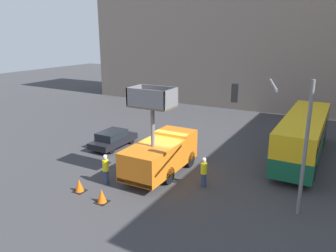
% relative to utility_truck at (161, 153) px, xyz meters
% --- Properties ---
extents(ground_plane, '(120.00, 120.00, 0.00)m').
position_rel_utility_truck_xyz_m(ground_plane, '(-0.09, 0.56, -1.50)').
color(ground_plane, '#38383A').
extents(building_backdrop_far, '(44.00, 10.00, 17.07)m').
position_rel_utility_truck_xyz_m(building_backdrop_far, '(-0.09, 25.73, 7.03)').
color(building_backdrop_far, gray).
rests_on(building_backdrop_far, ground_plane).
extents(utility_truck, '(2.59, 6.10, 5.85)m').
position_rel_utility_truck_xyz_m(utility_truck, '(0.00, 0.00, 0.00)').
color(utility_truck, orange).
rests_on(utility_truck, ground_plane).
extents(city_bus, '(2.59, 11.37, 3.25)m').
position_rel_utility_truck_xyz_m(city_bus, '(7.63, 7.37, 0.41)').
color(city_bus, '#145638').
rests_on(city_bus, ground_plane).
extents(traffic_light_pole, '(3.64, 3.39, 6.86)m').
position_rel_utility_truck_xyz_m(traffic_light_pole, '(7.42, -1.18, 3.10)').
color(traffic_light_pole, slate).
rests_on(traffic_light_pole, ground_plane).
extents(road_worker_near_truck, '(0.38, 0.38, 1.90)m').
position_rel_utility_truck_xyz_m(road_worker_near_truck, '(-2.23, -2.82, -0.55)').
color(road_worker_near_truck, navy).
rests_on(road_worker_near_truck, ground_plane).
extents(road_worker_directing, '(0.38, 0.38, 1.86)m').
position_rel_utility_truck_xyz_m(road_worker_directing, '(3.13, -0.33, -0.57)').
color(road_worker_directing, navy).
rests_on(road_worker_directing, ground_plane).
extents(traffic_cone_near_truck, '(0.67, 0.67, 0.76)m').
position_rel_utility_truck_xyz_m(traffic_cone_near_truck, '(-2.96, -4.37, -1.15)').
color(traffic_cone_near_truck, black).
rests_on(traffic_cone_near_truck, ground_plane).
extents(traffic_cone_mid_road, '(0.67, 0.67, 0.76)m').
position_rel_utility_truck_xyz_m(traffic_cone_mid_road, '(-0.97, -4.75, -1.14)').
color(traffic_cone_mid_road, black).
rests_on(traffic_cone_mid_road, ground_plane).
extents(parked_car_curbside, '(1.81, 4.26, 1.38)m').
position_rel_utility_truck_xyz_m(parked_car_curbside, '(-6.04, 2.75, -0.80)').
color(parked_car_curbside, black).
rests_on(parked_car_curbside, ground_plane).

